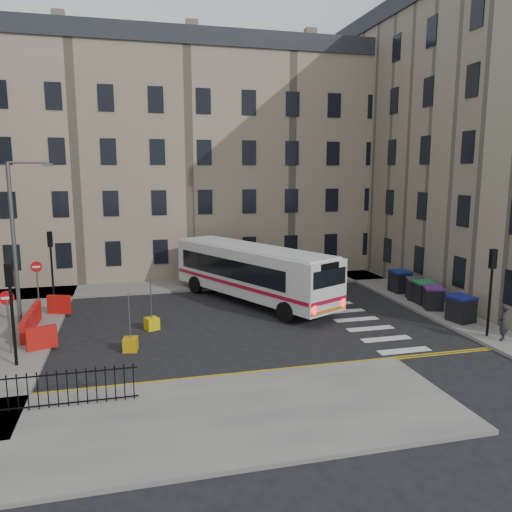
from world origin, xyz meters
name	(u,v)px	position (x,y,z in m)	size (l,w,h in m)	color
ground	(277,318)	(0.00, 0.00, 0.00)	(120.00, 120.00, 0.00)	black
pavement_north	(154,287)	(-6.00, 8.60, 0.07)	(36.00, 3.20, 0.15)	slate
pavement_east	(392,290)	(9.00, 4.00, 0.07)	(2.40, 26.00, 0.15)	slate
pavement_sw	(152,425)	(-7.00, -10.00, 0.07)	(20.00, 6.00, 0.15)	slate
terrace_north	(133,159)	(-7.00, 15.50, 8.62)	(38.30, 10.80, 17.20)	gray
traffic_light_east	(491,279)	(8.60, -5.50, 2.87)	(0.28, 0.22, 4.10)	black
traffic_light_nw	(51,255)	(-12.00, 6.50, 2.87)	(0.28, 0.22, 4.10)	black
traffic_light_sw	(11,299)	(-12.00, -4.00, 2.87)	(0.28, 0.22, 4.10)	black
streetlamp	(14,241)	(-13.00, 2.00, 4.34)	(0.50, 0.22, 8.14)	#595B5E
no_entry_north	(37,275)	(-12.50, 4.50, 2.08)	(0.60, 0.08, 3.00)	#595B5E
no_entry_south	(8,309)	(-12.50, -2.50, 2.08)	(0.60, 0.08, 3.00)	#595B5E
roadworks_barriers	(39,320)	(-11.84, 0.50, 0.65)	(1.66, 6.26, 1.00)	red
iron_railings	(13,394)	(-11.25, -8.20, 0.75)	(7.80, 0.04, 1.20)	black
bus	(252,271)	(-0.48, 3.65, 1.89)	(7.80, 11.97, 3.28)	silver
wheelie_bin_a	(461,308)	(8.82, -3.25, 0.82)	(1.28, 1.40, 1.34)	black
wheelie_bin_b	(433,298)	(8.78, -0.85, 0.79)	(1.34, 1.42, 1.27)	black
wheelie_bin_c	(424,292)	(8.98, 0.36, 0.80)	(1.10, 1.24, 1.29)	black
wheelie_bin_d	(415,288)	(9.04, 1.35, 0.80)	(1.36, 1.45, 1.28)	black
wheelie_bin_e	(400,281)	(9.07, 3.18, 0.84)	(1.14, 1.30, 1.38)	black
pedestrian	(503,323)	(8.80, -6.24, 0.98)	(0.61, 0.40, 1.67)	black
bollard_yellow	(152,324)	(-6.56, -0.27, 0.30)	(0.60, 0.60, 0.60)	#DCC00C
bollard_chevron	(131,344)	(-7.60, -3.08, 0.30)	(0.60, 0.60, 0.60)	#C18C0B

